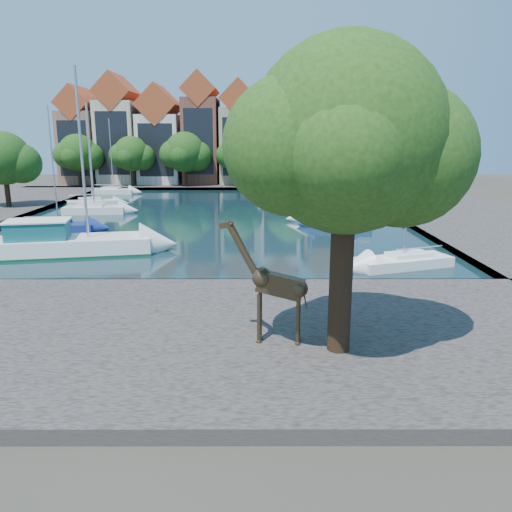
% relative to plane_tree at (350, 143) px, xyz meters
% --- Properties ---
extents(ground, '(160.00, 160.00, 0.00)m').
position_rel_plane_tree_xyz_m(ground, '(-7.62, 9.01, -7.67)').
color(ground, '#38332B').
rests_on(ground, ground).
extents(water_basin, '(38.00, 50.00, 0.08)m').
position_rel_plane_tree_xyz_m(water_basin, '(-7.62, 33.01, -7.63)').
color(water_basin, black).
rests_on(water_basin, ground).
extents(near_quay, '(50.00, 14.00, 0.50)m').
position_rel_plane_tree_xyz_m(near_quay, '(-7.62, 2.01, -7.42)').
color(near_quay, '#544D49').
rests_on(near_quay, ground).
extents(far_quay, '(60.00, 16.00, 0.50)m').
position_rel_plane_tree_xyz_m(far_quay, '(-7.62, 65.01, -7.42)').
color(far_quay, '#544D49').
rests_on(far_quay, ground).
extents(right_quay, '(14.00, 52.00, 0.50)m').
position_rel_plane_tree_xyz_m(right_quay, '(17.38, 33.01, -7.42)').
color(right_quay, '#544D49').
rests_on(right_quay, ground).
extents(plane_tree, '(8.32, 6.40, 10.62)m').
position_rel_plane_tree_xyz_m(plane_tree, '(0.00, 0.00, 0.00)').
color(plane_tree, '#332114').
rests_on(plane_tree, near_quay).
extents(townhouse_west_end, '(5.44, 9.18, 14.93)m').
position_rel_plane_tree_xyz_m(townhouse_west_end, '(-30.62, 64.99, -0.31)').
color(townhouse_west_end, '#8C634C').
rests_on(townhouse_west_end, far_quay).
extents(townhouse_west_mid, '(5.94, 9.18, 16.79)m').
position_rel_plane_tree_xyz_m(townhouse_west_mid, '(-24.62, 64.99, 0.56)').
color(townhouse_west_mid, beige).
rests_on(townhouse_west_mid, far_quay).
extents(townhouse_west_inner, '(6.43, 9.18, 15.15)m').
position_rel_plane_tree_xyz_m(townhouse_west_inner, '(-18.12, 64.99, -0.32)').
color(townhouse_west_inner, silver).
rests_on(townhouse_west_inner, far_quay).
extents(townhouse_center, '(5.44, 9.18, 16.93)m').
position_rel_plane_tree_xyz_m(townhouse_center, '(-11.62, 64.99, 0.69)').
color(townhouse_center, brown).
rests_on(townhouse_center, far_quay).
extents(townhouse_east_inner, '(5.94, 9.18, 15.79)m').
position_rel_plane_tree_xyz_m(townhouse_east_inner, '(-5.62, 64.99, 0.06)').
color(townhouse_east_inner, tan).
rests_on(townhouse_east_inner, far_quay).
extents(townhouse_east_mid, '(6.43, 9.18, 16.65)m').
position_rel_plane_tree_xyz_m(townhouse_east_mid, '(0.88, 64.99, 0.43)').
color(townhouse_east_mid, beige).
rests_on(townhouse_east_mid, far_quay).
extents(townhouse_east_end, '(5.44, 9.18, 14.43)m').
position_rel_plane_tree_xyz_m(townhouse_east_end, '(7.38, 64.99, -0.56)').
color(townhouse_east_end, brown).
rests_on(townhouse_east_end, far_quay).
extents(far_tree_far_west, '(7.28, 5.60, 7.68)m').
position_rel_plane_tree_xyz_m(far_tree_far_west, '(-29.51, 59.50, -2.49)').
color(far_tree_far_west, '#332114').
rests_on(far_tree_far_west, far_quay).
extents(far_tree_west, '(6.76, 5.20, 7.36)m').
position_rel_plane_tree_xyz_m(far_tree_west, '(-21.52, 59.50, -2.60)').
color(far_tree_west, '#332114').
rests_on(far_tree_west, far_quay).
extents(far_tree_mid_west, '(7.80, 6.00, 8.00)m').
position_rel_plane_tree_xyz_m(far_tree_mid_west, '(-13.51, 59.50, -2.38)').
color(far_tree_mid_west, '#332114').
rests_on(far_tree_mid_west, far_quay).
extents(far_tree_mid_east, '(7.02, 5.40, 7.52)m').
position_rel_plane_tree_xyz_m(far_tree_mid_east, '(-5.52, 59.50, -2.54)').
color(far_tree_mid_east, '#332114').
rests_on(far_tree_mid_east, far_quay).
extents(far_tree_east, '(7.54, 5.80, 7.84)m').
position_rel_plane_tree_xyz_m(far_tree_east, '(2.49, 59.50, -2.43)').
color(far_tree_east, '#332114').
rests_on(far_tree_east, far_quay).
extents(far_tree_far_east, '(6.76, 5.20, 7.36)m').
position_rel_plane_tree_xyz_m(far_tree_far_east, '(10.48, 59.50, -2.60)').
color(far_tree_far_east, '#332114').
rests_on(far_tree_far_east, far_quay).
extents(side_tree_left_far, '(7.28, 5.60, 7.88)m').
position_rel_plane_tree_xyz_m(side_tree_left_far, '(-29.51, 37.00, -2.29)').
color(side_tree_left_far, '#332114').
rests_on(side_tree_left_far, left_quay).
extents(giraffe_statue, '(3.14, 0.76, 4.48)m').
position_rel_plane_tree_xyz_m(giraffe_statue, '(-2.41, 0.71, -4.97)').
color(giraffe_statue, '#3D2F1E').
rests_on(giraffe_statue, near_quay).
extents(motorsailer, '(11.12, 5.13, 12.11)m').
position_rel_plane_tree_xyz_m(motorsailer, '(-15.97, 16.30, -6.66)').
color(motorsailer, white).
rests_on(motorsailer, water_basin).
extents(sailboat_left_b, '(6.05, 2.19, 10.16)m').
position_rel_plane_tree_xyz_m(sailboat_left_b, '(-19.62, 24.86, -7.09)').
color(sailboat_left_b, navy).
rests_on(sailboat_left_b, water_basin).
extents(sailboat_left_c, '(6.30, 2.61, 10.95)m').
position_rel_plane_tree_xyz_m(sailboat_left_c, '(-19.62, 34.52, -7.01)').
color(sailboat_left_c, white).
rests_on(sailboat_left_c, water_basin).
extents(sailboat_left_d, '(5.78, 3.84, 11.27)m').
position_rel_plane_tree_xyz_m(sailboat_left_d, '(-21.12, 38.84, -6.94)').
color(sailboat_left_d, white).
rests_on(sailboat_left_d, water_basin).
extents(sailboat_left_e, '(5.59, 2.13, 10.05)m').
position_rel_plane_tree_xyz_m(sailboat_left_e, '(-22.62, 52.39, -7.07)').
color(sailboat_left_e, silver).
rests_on(sailboat_left_e, water_basin).
extents(sailboat_right_a, '(6.29, 3.89, 8.88)m').
position_rel_plane_tree_xyz_m(sailboat_right_a, '(5.98, 13.01, -7.13)').
color(sailboat_right_a, white).
rests_on(sailboat_right_a, water_basin).
extents(sailboat_right_b, '(5.63, 2.76, 11.00)m').
position_rel_plane_tree_xyz_m(sailboat_right_b, '(4.38, 26.50, -7.08)').
color(sailboat_right_b, navy).
rests_on(sailboat_right_b, water_basin).
extents(sailboat_right_c, '(7.21, 4.54, 9.39)m').
position_rel_plane_tree_xyz_m(sailboat_right_c, '(4.38, 31.09, -7.02)').
color(sailboat_right_c, silver).
rests_on(sailboat_right_c, water_basin).
extents(sailboat_right_d, '(6.08, 2.72, 10.21)m').
position_rel_plane_tree_xyz_m(sailboat_right_d, '(4.38, 48.62, -7.01)').
color(sailboat_right_d, white).
rests_on(sailboat_right_d, water_basin).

